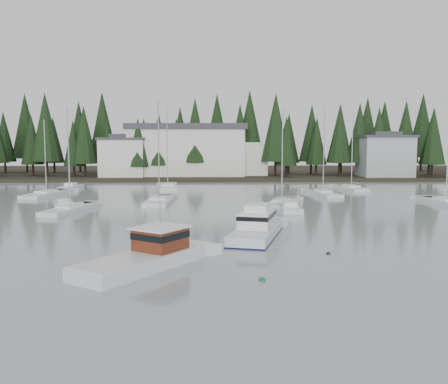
# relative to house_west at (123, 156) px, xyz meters

# --- Properties ---
(ground) EXTENTS (260.00, 260.00, 0.00)m
(ground) POSITION_rel_house_west_xyz_m (18.00, -79.00, -4.65)
(ground) COLOR gray
(ground) RESTS_ON ground
(far_shore_land) EXTENTS (240.00, 54.00, 1.00)m
(far_shore_land) POSITION_rel_house_west_xyz_m (18.00, 18.00, -4.65)
(far_shore_land) COLOR black
(far_shore_land) RESTS_ON ground
(conifer_treeline) EXTENTS (200.00, 22.00, 20.00)m
(conifer_treeline) POSITION_rel_house_west_xyz_m (18.00, 7.00, -4.65)
(conifer_treeline) COLOR black
(conifer_treeline) RESTS_ON ground
(house_west) EXTENTS (9.54, 7.42, 8.75)m
(house_west) POSITION_rel_house_west_xyz_m (0.00, 0.00, 0.00)
(house_west) COLOR silver
(house_west) RESTS_ON ground
(house_east_a) EXTENTS (10.60, 8.48, 9.25)m
(house_east_a) POSITION_rel_house_west_xyz_m (54.00, -1.00, 0.25)
(house_east_a) COLOR #999EA0
(house_east_a) RESTS_ON ground
(harbor_inn) EXTENTS (29.50, 11.50, 10.90)m
(harbor_inn) POSITION_rel_house_west_xyz_m (15.04, 3.34, 1.12)
(harbor_inn) COLOR silver
(harbor_inn) RESTS_ON ground
(lobster_boat_brown) EXTENTS (7.81, 9.43, 4.60)m
(lobster_boat_brown) POSITION_rel_house_west_xyz_m (14.17, -72.60, -4.13)
(lobster_boat_brown) COLOR silver
(lobster_boat_brown) RESTS_ON ground
(cabin_cruiser_center) EXTENTS (5.49, 10.19, 4.18)m
(cabin_cruiser_center) POSITION_rel_house_west_xyz_m (22.04, -62.99, -4.03)
(cabin_cruiser_center) COLOR silver
(cabin_cruiser_center) RESTS_ON ground
(sailboat_0) EXTENTS (4.10, 8.94, 14.52)m
(sailboat_0) POSITION_rel_house_west_xyz_m (47.68, -41.87, -4.57)
(sailboat_0) COLOR silver
(sailboat_0) RESTS_ON ground
(sailboat_1) EXTENTS (3.22, 10.50, 13.44)m
(sailboat_1) POSITION_rel_house_west_xyz_m (11.61, -39.91, -4.59)
(sailboat_1) COLOR silver
(sailboat_1) RESTS_ON ground
(sailboat_2) EXTENTS (4.05, 9.25, 13.17)m
(sailboat_2) POSITION_rel_house_west_xyz_m (34.48, -31.53, -4.58)
(sailboat_2) COLOR silver
(sailboat_2) RESTS_ON ground
(sailboat_3) EXTENTS (5.86, 8.93, 12.29)m
(sailboat_3) POSITION_rel_house_west_xyz_m (26.88, -42.82, -4.58)
(sailboat_3) COLOR silver
(sailboat_3) RESTS_ON ground
(sailboat_6) EXTENTS (4.65, 10.02, 12.02)m
(sailboat_6) POSITION_rel_house_west_xyz_m (2.45, -47.46, -4.59)
(sailboat_6) COLOR silver
(sailboat_6) RESTS_ON ground
(sailboat_7) EXTENTS (3.92, 10.09, 14.07)m
(sailboat_7) POSITION_rel_house_west_xyz_m (10.98, -20.85, -4.58)
(sailboat_7) COLOR silver
(sailboat_7) RESTS_ON ground
(sailboat_9) EXTENTS (3.95, 8.48, 12.92)m
(sailboat_9) POSITION_rel_house_west_xyz_m (40.72, -23.94, -4.58)
(sailboat_9) COLOR silver
(sailboat_9) RESTS_ON ground
(sailboat_10) EXTENTS (4.84, 10.36, 11.38)m
(sailboat_10) POSITION_rel_house_west_xyz_m (-5.50, -31.36, -4.60)
(sailboat_10) COLOR silver
(sailboat_10) RESTS_ON ground
(runabout_1) EXTENTS (2.29, 6.64, 1.42)m
(runabout_1) POSITION_rel_house_west_xyz_m (27.14, -47.42, -4.52)
(runabout_1) COLOR silver
(runabout_1) RESTS_ON ground
(runabout_3) EXTENTS (2.95, 5.57, 1.42)m
(runabout_3) POSITION_rel_house_west_xyz_m (-4.81, -21.63, -4.52)
(runabout_3) COLOR silver
(runabout_3) RESTS_ON ground
(runabout_4) EXTENTS (3.93, 5.91, 1.42)m
(runabout_4) POSITION_rel_house_west_xyz_m (0.93, -44.62, -4.52)
(runabout_4) COLOR silver
(runabout_4) RESTS_ON ground
(mooring_buoy_green) EXTENTS (0.41, 0.41, 0.41)m
(mooring_buoy_green) POSITION_rel_house_west_xyz_m (21.21, -75.78, -4.65)
(mooring_buoy_green) COLOR #145933
(mooring_buoy_green) RESTS_ON ground
(mooring_buoy_dark) EXTENTS (0.33, 0.33, 0.33)m
(mooring_buoy_dark) POSITION_rel_house_west_xyz_m (26.48, -69.29, -4.65)
(mooring_buoy_dark) COLOR black
(mooring_buoy_dark) RESTS_ON ground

